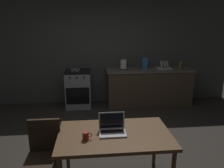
% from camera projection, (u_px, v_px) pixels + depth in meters
% --- Properties ---
extents(ground_plane, '(12.00, 12.00, 0.00)m').
position_uv_depth(ground_plane, '(104.00, 152.00, 3.54)').
color(ground_plane, '#2D2823').
extents(back_wall, '(6.40, 0.10, 2.59)m').
position_uv_depth(back_wall, '(109.00, 52.00, 5.59)').
color(back_wall, '#444744').
rests_on(back_wall, ground_plane).
extents(kitchen_counter, '(2.16, 0.64, 0.91)m').
position_uv_depth(kitchen_counter, '(149.00, 86.00, 5.57)').
color(kitchen_counter, '#4C3D2D').
rests_on(kitchen_counter, ground_plane).
extents(stove_oven, '(0.60, 0.62, 0.91)m').
position_uv_depth(stove_oven, '(78.00, 89.00, 5.40)').
color(stove_oven, gray).
rests_on(stove_oven, ground_plane).
extents(dining_table, '(1.35, 0.83, 0.73)m').
position_uv_depth(dining_table, '(115.00, 139.00, 2.65)').
color(dining_table, brown).
rests_on(dining_table, ground_plane).
extents(chair, '(0.40, 0.40, 0.89)m').
position_uv_depth(chair, '(44.00, 152.00, 2.63)').
color(chair, '#2D2116').
rests_on(chair, ground_plane).
extents(laptop, '(0.32, 0.24, 0.23)m').
position_uv_depth(laptop, '(112.00, 129.00, 2.64)').
color(laptop, silver).
rests_on(laptop, dining_table).
extents(electric_kettle, '(0.19, 0.17, 0.25)m').
position_uv_depth(electric_kettle, '(124.00, 65.00, 5.36)').
color(electric_kettle, black).
rests_on(electric_kettle, kitchen_counter).
extents(bottle, '(0.07, 0.07, 0.24)m').
position_uv_depth(bottle, '(180.00, 64.00, 5.45)').
color(bottle, '#8C601E').
rests_on(bottle, kitchen_counter).
extents(frying_pan, '(0.23, 0.41, 0.05)m').
position_uv_depth(frying_pan, '(75.00, 70.00, 5.24)').
color(frying_pan, gray).
rests_on(frying_pan, stove_oven).
extents(coffee_mug, '(0.11, 0.07, 0.09)m').
position_uv_depth(coffee_mug, '(86.00, 136.00, 2.49)').
color(coffee_mug, '#9E2D28').
rests_on(coffee_mug, dining_table).
extents(cereal_box, '(0.13, 0.05, 0.28)m').
position_uv_depth(cereal_box, '(145.00, 63.00, 5.42)').
color(cereal_box, '#3372B2').
rests_on(cereal_box, kitchen_counter).
extents(dish_rack, '(0.34, 0.26, 0.21)m').
position_uv_depth(dish_rack, '(164.00, 67.00, 5.48)').
color(dish_rack, silver).
rests_on(dish_rack, kitchen_counter).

